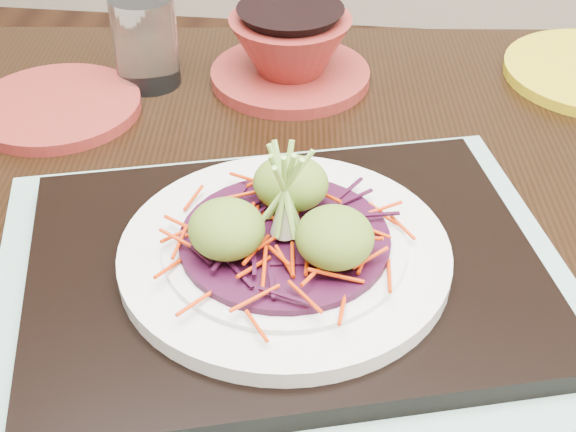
# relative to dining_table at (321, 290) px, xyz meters

# --- Properties ---
(dining_table) EXTENTS (1.17, 0.84, 0.68)m
(dining_table) POSITION_rel_dining_table_xyz_m (0.00, 0.00, 0.00)
(dining_table) COLOR black
(dining_table) RESTS_ON ground
(placemat) EXTENTS (0.51, 0.45, 0.00)m
(placemat) POSITION_rel_dining_table_xyz_m (-0.02, -0.09, 0.09)
(placemat) COLOR #7EA395
(placemat) RESTS_ON dining_table
(serving_tray) EXTENTS (0.44, 0.38, 0.02)m
(serving_tray) POSITION_rel_dining_table_xyz_m (-0.02, -0.09, 0.10)
(serving_tray) COLOR black
(serving_tray) RESTS_ON placemat
(white_plate) EXTENTS (0.24, 0.24, 0.02)m
(white_plate) POSITION_rel_dining_table_xyz_m (-0.02, -0.09, 0.12)
(white_plate) COLOR silver
(white_plate) RESTS_ON serving_tray
(cabbage_bed) EXTENTS (0.15, 0.15, 0.01)m
(cabbage_bed) POSITION_rel_dining_table_xyz_m (-0.02, -0.09, 0.13)
(cabbage_bed) COLOR #360A21
(cabbage_bed) RESTS_ON white_plate
(carrot_julienne) EXTENTS (0.19, 0.19, 0.01)m
(carrot_julienne) POSITION_rel_dining_table_xyz_m (-0.02, -0.09, 0.14)
(carrot_julienne) COLOR red
(carrot_julienne) RESTS_ON cabbage_bed
(guacamole_scoops) EXTENTS (0.13, 0.12, 0.04)m
(guacamole_scoops) POSITION_rel_dining_table_xyz_m (-0.02, -0.09, 0.15)
(guacamole_scoops) COLOR #597723
(guacamole_scoops) RESTS_ON cabbage_bed
(scallion_garnish) EXTENTS (0.06, 0.06, 0.08)m
(scallion_garnish) POSITION_rel_dining_table_xyz_m (-0.02, -0.09, 0.17)
(scallion_garnish) COLOR #88BD4B
(scallion_garnish) RESTS_ON cabbage_bed
(terracotta_side_plate) EXTENTS (0.18, 0.18, 0.01)m
(terracotta_side_plate) POSITION_rel_dining_table_xyz_m (-0.28, 0.13, 0.10)
(terracotta_side_plate) COLOR maroon
(terracotta_side_plate) RESTS_ON dining_table
(water_glass) EXTENTS (0.07, 0.07, 0.10)m
(water_glass) POSITION_rel_dining_table_xyz_m (-0.20, 0.20, 0.14)
(water_glass) COLOR white
(water_glass) RESTS_ON dining_table
(terracotta_bowl_set) EXTENTS (0.21, 0.21, 0.07)m
(terracotta_bowl_set) POSITION_rel_dining_table_xyz_m (-0.06, 0.23, 0.12)
(terracotta_bowl_set) COLOR maroon
(terracotta_bowl_set) RESTS_ON dining_table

